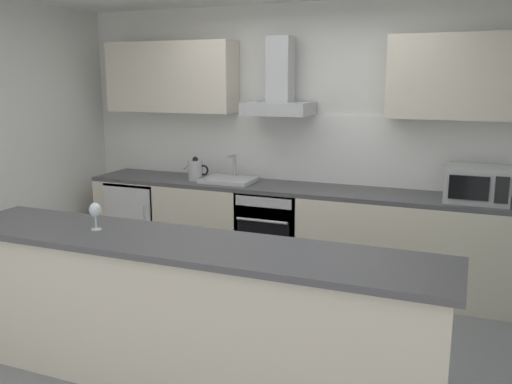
{
  "coord_description": "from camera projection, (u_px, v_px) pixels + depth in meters",
  "views": [
    {
      "loc": [
        1.48,
        -3.36,
        1.89
      ],
      "look_at": [
        -0.03,
        0.37,
        1.05
      ],
      "focal_mm": 37.88,
      "sensor_mm": 36.0,
      "label": 1
    }
  ],
  "objects": [
    {
      "name": "ground",
      "position": [
        241.0,
        342.0,
        3.98
      ],
      "size": [
        5.89,
        4.41,
        0.02
      ],
      "primitive_type": "cube",
      "color": "gray"
    },
    {
      "name": "wall_back",
      "position": [
        312.0,
        140.0,
        5.31
      ],
      "size": [
        5.89,
        0.12,
        2.6
      ],
      "primitive_type": "cube",
      "color": "white",
      "rests_on": "ground"
    },
    {
      "name": "backsplash_tile",
      "position": [
        310.0,
        148.0,
        5.26
      ],
      "size": [
        4.16,
        0.02,
        0.66
      ],
      "primitive_type": "cube",
      "color": "white"
    },
    {
      "name": "counter_back",
      "position": [
        299.0,
        233.0,
        5.14
      ],
      "size": [
        4.3,
        0.6,
        0.9
      ],
      "color": "beige",
      "rests_on": "ground"
    },
    {
      "name": "counter_island",
      "position": [
        183.0,
        313.0,
        3.33
      ],
      "size": [
        3.21,
        0.64,
        0.94
      ],
      "color": "beige",
      "rests_on": "ground"
    },
    {
      "name": "upper_cabinets",
      "position": [
        307.0,
        77.0,
        4.98
      ],
      "size": [
        4.25,
        0.32,
        0.7
      ],
      "color": "beige"
    },
    {
      "name": "oven",
      "position": [
        274.0,
        230.0,
        5.21
      ],
      "size": [
        0.6,
        0.62,
        0.8
      ],
      "color": "slate",
      "rests_on": "ground"
    },
    {
      "name": "refrigerator",
      "position": [
        143.0,
        219.0,
        5.76
      ],
      "size": [
        0.58,
        0.6,
        0.85
      ],
      "color": "white",
      "rests_on": "ground"
    },
    {
      "name": "microwave",
      "position": [
        477.0,
        184.0,
        4.41
      ],
      "size": [
        0.5,
        0.38,
        0.3
      ],
      "color": "#B7BABC",
      "rests_on": "counter_back"
    },
    {
      "name": "sink",
      "position": [
        229.0,
        179.0,
        5.29
      ],
      "size": [
        0.5,
        0.4,
        0.26
      ],
      "color": "silver",
      "rests_on": "counter_back"
    },
    {
      "name": "kettle",
      "position": [
        196.0,
        170.0,
        5.36
      ],
      "size": [
        0.29,
        0.15,
        0.24
      ],
      "color": "#B7BABC",
      "rests_on": "counter_back"
    },
    {
      "name": "range_hood",
      "position": [
        279.0,
        90.0,
        5.05
      ],
      "size": [
        0.62,
        0.45,
        0.72
      ],
      "color": "#B7BABC"
    },
    {
      "name": "wine_glass",
      "position": [
        95.0,
        211.0,
        3.44
      ],
      "size": [
        0.08,
        0.08,
        0.18
      ],
      "color": "silver",
      "rests_on": "counter_island"
    }
  ]
}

